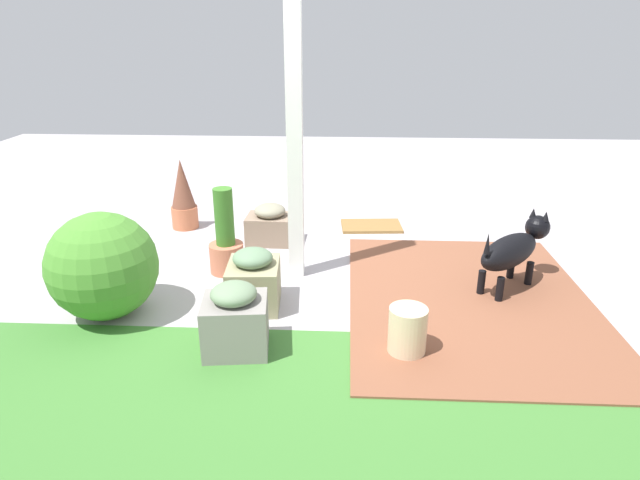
% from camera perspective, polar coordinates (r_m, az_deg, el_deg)
% --- Properties ---
extents(ground_plane, '(12.00, 12.00, 0.00)m').
position_cam_1_polar(ground_plane, '(4.64, -0.44, -3.14)').
color(ground_plane, '#A8A2A6').
extents(brick_path, '(1.80, 2.40, 0.02)m').
position_cam_1_polar(brick_path, '(4.27, 15.39, -6.09)').
color(brick_path, brown).
rests_on(brick_path, ground).
extents(porch_pillar, '(0.12, 0.12, 2.42)m').
position_cam_1_polar(porch_pillar, '(4.21, -2.68, 11.57)').
color(porch_pillar, white).
rests_on(porch_pillar, ground).
extents(stone_planter_nearest, '(0.45, 0.34, 0.38)m').
position_cam_1_polar(stone_planter_nearest, '(5.19, -5.20, 1.58)').
color(stone_planter_nearest, '#856F5B').
rests_on(stone_planter_nearest, ground).
extents(stone_planter_mid, '(0.39, 0.45, 0.45)m').
position_cam_1_polar(stone_planter_mid, '(4.01, -6.94, -4.22)').
color(stone_planter_mid, gray).
rests_on(stone_planter_mid, ground).
extents(stone_planter_far, '(0.44, 0.40, 0.46)m').
position_cam_1_polar(stone_planter_far, '(3.49, -8.85, -8.26)').
color(stone_planter_far, gray).
rests_on(stone_planter_far, ground).
extents(round_shrub, '(0.76, 0.76, 0.76)m').
position_cam_1_polar(round_shrub, '(4.07, -21.77, -2.54)').
color(round_shrub, '#498A2F').
rests_on(round_shrub, ground).
extents(terracotta_pot_tall, '(0.29, 0.29, 0.72)m').
position_cam_1_polar(terracotta_pot_tall, '(4.58, -9.82, -0.30)').
color(terracotta_pot_tall, '#C26B4E').
rests_on(terracotta_pot_tall, ground).
extents(terracotta_pot_spiky, '(0.27, 0.27, 0.71)m').
position_cam_1_polar(terracotta_pot_spiky, '(5.68, -14.13, 4.51)').
color(terracotta_pot_spiky, '#BF6744').
rests_on(terracotta_pot_spiky, ground).
extents(dog, '(0.71, 0.69, 0.58)m').
position_cam_1_polar(dog, '(4.44, 19.58, -0.88)').
color(dog, black).
rests_on(dog, ground).
extents(ceramic_urn, '(0.24, 0.24, 0.32)m').
position_cam_1_polar(ceramic_urn, '(3.49, 9.12, -9.38)').
color(ceramic_urn, beige).
rests_on(ceramic_urn, ground).
extents(doormat, '(0.63, 0.42, 0.03)m').
position_cam_1_polar(doormat, '(5.63, 5.38, 1.47)').
color(doormat, olive).
rests_on(doormat, ground).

